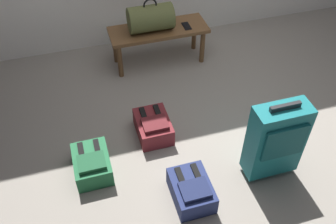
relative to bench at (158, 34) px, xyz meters
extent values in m
plane|color=gray|center=(0.32, -1.06, -0.35)|extent=(6.60, 6.60, 0.00)
cube|color=brown|center=(0.00, 0.00, 0.05)|extent=(1.00, 0.36, 0.04)
cylinder|color=brown|center=(-0.44, -0.13, -0.16)|extent=(0.05, 0.05, 0.37)
cylinder|color=brown|center=(0.44, -0.13, -0.16)|extent=(0.05, 0.05, 0.37)
cylinder|color=brown|center=(-0.44, 0.13, -0.16)|extent=(0.05, 0.05, 0.37)
cylinder|color=brown|center=(0.44, 0.13, -0.16)|extent=(0.05, 0.05, 0.37)
cylinder|color=#51562D|center=(-0.08, 0.00, 0.19)|extent=(0.44, 0.26, 0.26)
torus|color=black|center=(-0.08, 0.00, 0.33)|extent=(0.14, 0.02, 0.14)
cube|color=black|center=(0.28, -0.04, 0.07)|extent=(0.07, 0.14, 0.01)
cube|color=black|center=(0.28, -0.04, 0.07)|extent=(0.06, 0.13, 0.00)
cube|color=#14666B|center=(0.44, -1.66, 0.02)|extent=(0.41, 0.19, 0.64)
cube|color=#0E474A|center=(0.44, -1.76, 0.10)|extent=(0.33, 0.02, 0.29)
cube|color=#262628|center=(0.44, -1.66, 0.36)|extent=(0.23, 0.03, 0.04)
cylinder|color=black|center=(0.30, -1.59, -0.32)|extent=(0.02, 0.05, 0.05)
cylinder|color=black|center=(0.58, -1.59, -0.32)|extent=(0.02, 0.05, 0.05)
cube|color=#1E6038|center=(-0.90, -1.27, -0.26)|extent=(0.28, 0.38, 0.17)
cube|color=#184D2C|center=(-0.90, -1.33, -0.16)|extent=(0.21, 0.17, 0.04)
cube|color=black|center=(-0.96, -1.20, -0.17)|extent=(0.04, 0.19, 0.02)
cube|color=black|center=(-0.84, -1.20, -0.17)|extent=(0.04, 0.19, 0.02)
cube|color=maroon|center=(-0.33, -1.01, -0.26)|extent=(0.28, 0.38, 0.17)
cube|color=#55181C|center=(-0.33, -1.08, -0.16)|extent=(0.21, 0.17, 0.04)
cube|color=black|center=(-0.39, -0.94, -0.17)|extent=(0.04, 0.19, 0.02)
cube|color=black|center=(-0.27, -0.94, -0.17)|extent=(0.04, 0.19, 0.02)
cube|color=navy|center=(-0.23, -1.72, -0.26)|extent=(0.28, 0.38, 0.17)
cube|color=#182045|center=(-0.23, -1.79, -0.16)|extent=(0.21, 0.17, 0.04)
cube|color=black|center=(-0.29, -1.66, -0.17)|extent=(0.04, 0.19, 0.02)
cube|color=black|center=(-0.16, -1.66, -0.17)|extent=(0.04, 0.19, 0.02)
camera|label=1|loc=(-0.85, -3.21, 2.12)|focal=40.43mm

